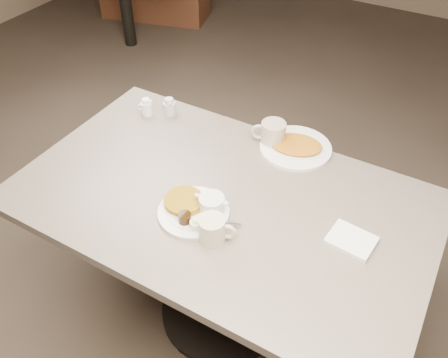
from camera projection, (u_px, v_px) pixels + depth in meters
The scene contains 9 objects.
room at pixel (220, 24), 1.25m from camera, with size 7.04×8.04×2.84m.
diner_table at pixel (221, 228), 1.80m from camera, with size 1.50×0.90×0.75m.
main_plate at pixel (196, 208), 1.61m from camera, with size 0.32×0.28×0.07m.
coffee_mug_near at pixel (213, 229), 1.50m from camera, with size 0.14×0.11×0.09m.
napkin at pixel (351, 240), 1.52m from camera, with size 0.16×0.13×0.02m.
coffee_mug_far at pixel (272, 133), 1.89m from camera, with size 0.15×0.13×0.10m.
creamer_left at pixel (146, 108), 2.05m from camera, with size 0.07×0.05×0.08m.
creamer_right at pixel (169, 107), 2.05m from camera, with size 0.07×0.08×0.08m.
hash_plate at pixel (296, 147), 1.88m from camera, with size 0.35×0.35×0.04m.
Camera 1 is at (0.61, -1.04, 1.93)m, focal length 37.18 mm.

